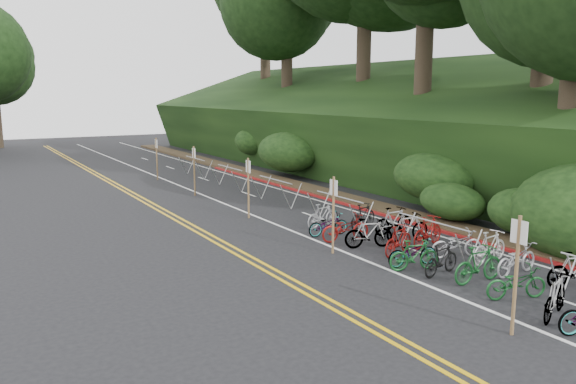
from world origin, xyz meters
name	(u,v)px	position (x,y,z in m)	size (l,w,h in m)	color
ground	(432,307)	(0.00, 0.00, 0.00)	(120.00, 120.00, 0.00)	black
road_markings	(260,222)	(0.63, 10.10, 0.00)	(7.47, 80.00, 0.01)	gold
red_curb	(335,201)	(5.70, 12.00, 0.05)	(0.25, 28.00, 0.10)	maroon
embankment	(365,133)	(12.96, 19.04, 2.57)	(14.30, 48.14, 9.11)	black
bike_racks_rest	(275,186)	(3.00, 13.00, 0.85)	(1.14, 23.00, 1.17)	#9FA0A1
signpost_near	(516,268)	(0.31, -2.03, 1.49)	(0.08, 0.40, 2.61)	brown
signposts_rest	(219,175)	(0.60, 14.00, 1.43)	(0.08, 18.40, 2.50)	brown
bike_front	(414,255)	(1.60, 2.32, 0.46)	(1.54, 0.43, 0.93)	#144C1E
bike_valet	(446,248)	(2.89, 2.36, 0.48)	(3.45, 12.71, 1.06)	slate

